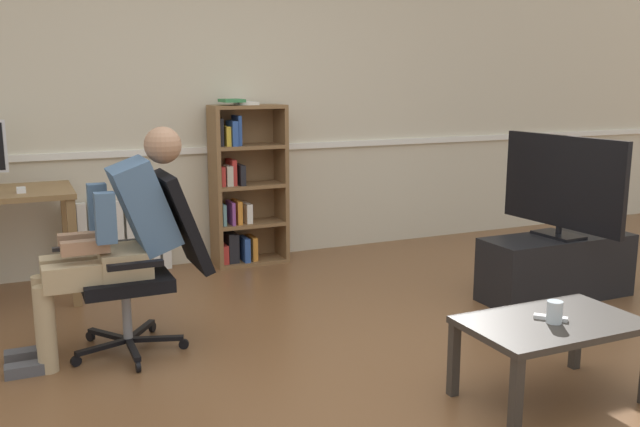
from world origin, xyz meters
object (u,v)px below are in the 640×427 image
bookshelf (243,188)px  office_chair (151,256)px  spare_remote (551,318)px  person_seated (115,237)px  radiator (119,237)px  drinking_glass (554,312)px  tv_screen (562,184)px  tv_stand (556,267)px  computer_mouse (21,190)px  coffee_table (552,331)px

bookshelf → office_chair: 1.83m
spare_remote → person_seated: bearing=97.8°
radiator → drinking_glass: (1.49, -3.04, 0.16)m
bookshelf → tv_screen: size_ratio=1.33×
tv_screen → spare_remote: 1.65m
office_chair → spare_remote: 2.09m
tv_stand → drinking_glass: drinking_glass is taller
computer_mouse → person_seated: bearing=-68.5°
office_chair → computer_mouse: bearing=-150.9°
tv_stand → spare_remote: size_ratio=7.17×
person_seated → tv_screen: (2.86, -0.24, 0.14)m
radiator → bookshelf: bearing=-5.9°
person_seated → tv_stand: (2.86, -0.24, -0.44)m
bookshelf → spare_remote: 2.96m
tv_screen → drinking_glass: (-1.14, -1.19, -0.35)m
computer_mouse → radiator: 0.97m
computer_mouse → coffee_table: bearing=-49.0°
bookshelf → drinking_glass: 2.99m
computer_mouse → bookshelf: size_ratio=0.08×
computer_mouse → tv_stand: size_ratio=0.09×
coffee_table → spare_remote: bearing=100.6°
bookshelf → coffee_table: size_ratio=1.62×
office_chair → person_seated: bearing=-90.0°
computer_mouse → person_seated: 1.19m
tv_screen → spare_remote: (-1.12, -1.15, -0.39)m
bookshelf → radiator: (-0.97, 0.10, -0.34)m
coffee_table → spare_remote: (-0.00, 0.01, 0.06)m
computer_mouse → coffee_table: (2.17, -2.50, -0.43)m
tv_stand → tv_screen: size_ratio=1.08×
radiator → office_chair: size_ratio=0.79×
radiator → tv_screen: (2.63, -1.85, 0.51)m
tv_screen → drinking_glass: tv_screen is taller
computer_mouse → bookshelf: (1.64, 0.41, -0.15)m
radiator → person_seated: bearing=-98.1°
tv_stand → drinking_glass: (-1.13, -1.19, 0.23)m
drinking_glass → tv_stand: bearing=46.3°
computer_mouse → office_chair: office_chair is taller
bookshelf → tv_stand: (1.66, -1.75, -0.40)m
bookshelf → radiator: bookshelf is taller
bookshelf → tv_stand: bearing=-46.6°
tv_stand → office_chair: bearing=174.9°
spare_remote → tv_stand: bearing=2.2°
radiator → office_chair: bearing=-91.7°
tv_stand → spare_remote: tv_stand is taller
bookshelf → radiator: size_ratio=1.71×
tv_stand → drinking_glass: bearing=-133.7°
bookshelf → person_seated: 1.93m
tv_stand → spare_remote: (-1.12, -1.15, 0.18)m
office_chair → tv_screen: 2.70m
coffee_table → office_chair: bearing=138.1°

